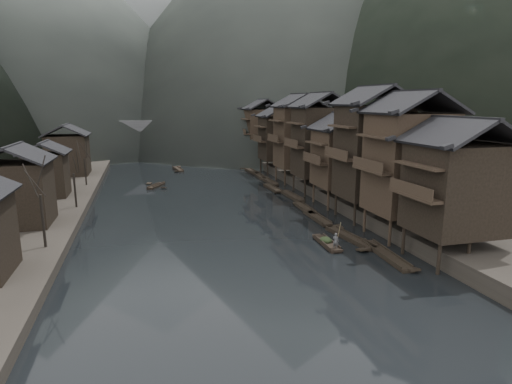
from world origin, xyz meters
name	(u,v)px	position (x,y,z in m)	size (l,w,h in m)	color
water	(235,247)	(0.00, 0.00, 0.00)	(300.00, 300.00, 0.00)	black
right_bank	(363,165)	(35.00, 40.00, 0.90)	(40.00, 200.00, 1.80)	#2D2823
stilt_houses	(325,135)	(17.28, 19.28, 8.81)	(9.00, 67.60, 15.45)	black
left_houses	(39,166)	(-20.50, 20.12, 5.66)	(8.10, 53.20, 8.73)	black
bare_trees	(46,181)	(-17.00, 6.32, 6.03)	(3.50, 44.31, 6.99)	black
moored_sampans	(278,189)	(11.89, 24.18, 0.20)	(2.71, 67.01, 0.47)	black
midriver_boats	(169,175)	(-3.55, 40.89, 0.20)	(7.29, 22.25, 0.45)	black
stone_bridge	(175,135)	(0.00, 72.00, 5.11)	(40.00, 6.00, 9.00)	#4C4C4F
hills	(169,0)	(6.80, 168.70, 57.44)	(320.00, 380.00, 128.22)	black
hero_sampan	(327,243)	(8.59, -1.65, 0.20)	(1.20, 5.05, 0.44)	black
cargo_heap	(326,237)	(8.58, -1.42, 0.77)	(1.11, 1.45, 0.66)	black
boatman	(336,239)	(8.65, -3.41, 1.21)	(0.56, 0.37, 1.54)	#525254
bamboo_pole	(339,211)	(8.85, -3.41, 3.77)	(0.06, 0.06, 4.31)	#8C7A51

